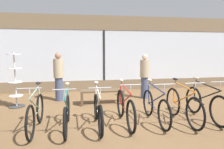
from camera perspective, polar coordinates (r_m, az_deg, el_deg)
name	(u,v)px	position (r m, az deg, el deg)	size (l,w,h in m)	color
ground_plane	(121,117)	(5.43, 2.62, -11.92)	(24.00, 24.00, 0.00)	brown
shop_back_wall	(104,53)	(8.64, -2.32, 6.23)	(12.00, 0.08, 3.20)	#7A664C
bicycle_far_left	(36,113)	(4.75, -20.94, -10.18)	(0.46, 1.72, 1.04)	black
bicycle_left	(67,113)	(4.63, -12.80, -10.68)	(0.46, 1.72, 1.01)	black
bicycle_center_left	(98,111)	(4.64, -4.02, -10.43)	(0.46, 1.72, 1.02)	black
bicycle_center	(125,108)	(4.82, 3.74, -9.45)	(0.46, 1.80, 1.05)	black
bicycle_center_right	(155,107)	(5.04, 12.22, -8.95)	(0.46, 1.75, 1.03)	black
bicycle_right	(183,106)	(5.24, 19.52, -8.39)	(0.46, 1.79, 1.06)	black
bicycle_far_right	(205,104)	(5.66, 25.03, -7.55)	(0.46, 1.82, 1.05)	black
accessory_rack	(16,84)	(6.83, -25.85, -2.53)	(0.48, 0.48, 1.73)	#333333
display_bench	(102,92)	(6.56, -2.84, -5.12)	(1.40, 0.44, 0.47)	brown
customer_near_rack	(145,75)	(7.33, 9.30, -0.27)	(0.37, 0.37, 1.61)	#424C6B
customer_by_window	(59,76)	(7.12, -15.01, -0.36)	(0.40, 0.40, 1.67)	#424C6B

